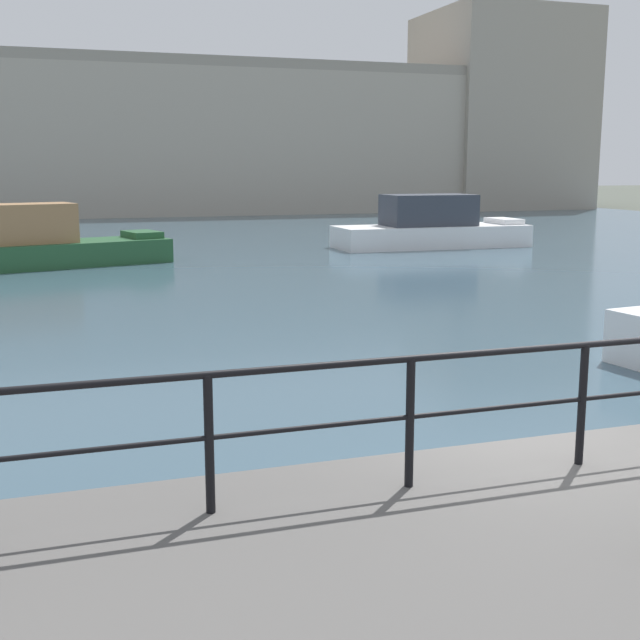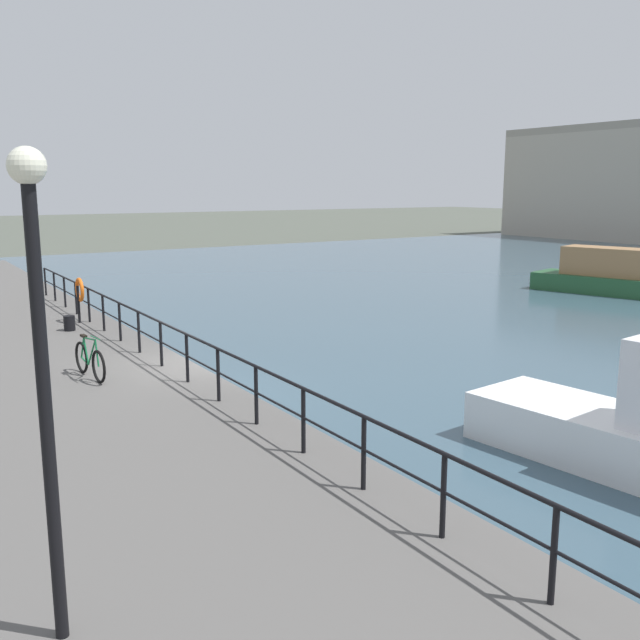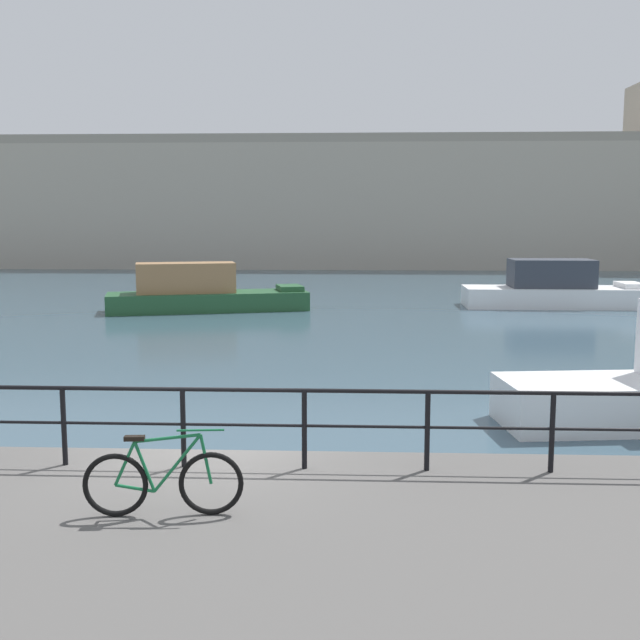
{
  "view_description": "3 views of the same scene",
  "coord_description": "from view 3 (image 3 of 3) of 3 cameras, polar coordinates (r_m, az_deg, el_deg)",
  "views": [
    {
      "loc": [
        -4.42,
        -6.48,
        3.47
      ],
      "look_at": [
        -0.8,
        4.31,
        1.35
      ],
      "focal_mm": 46.51,
      "sensor_mm": 36.0,
      "label": 1
    },
    {
      "loc": [
        15.25,
        -6.12,
        5.06
      ],
      "look_at": [
        -0.77,
        4.02,
        1.45
      ],
      "focal_mm": 39.38,
      "sensor_mm": 36.0,
      "label": 2
    },
    {
      "loc": [
        2.12,
        -10.42,
        4.23
      ],
      "look_at": [
        1.43,
        4.43,
        2.22
      ],
      "focal_mm": 42.75,
      "sensor_mm": 36.0,
      "label": 3
    }
  ],
  "objects": [
    {
      "name": "moored_harbor_tender",
      "position": [
        37.74,
        17.11,
        2.23
      ],
      "size": [
        8.43,
        2.74,
        2.26
      ],
      "rotation": [
        0.0,
        0.0,
        -0.01
      ],
      "color": "white",
      "rests_on": "water_basin"
    },
    {
      "name": "quay_railing",
      "position": [
        10.25,
        -10.23,
        -6.83
      ],
      "size": [
        25.75,
        0.07,
        1.08
      ],
      "color": "black",
      "rests_on": "quay_promenade"
    },
    {
      "name": "parked_bicycle",
      "position": [
        8.76,
        -11.67,
        -11.78
      ],
      "size": [
        1.77,
        0.22,
        0.98
      ],
      "rotation": [
        0.0,
        0.0,
        0.09
      ],
      "color": "black",
      "rests_on": "quay_promenade"
    },
    {
      "name": "moored_blue_motorboat",
      "position": [
        34.94,
        -8.83,
        2.01
      ],
      "size": [
        9.28,
        4.59,
        2.2
      ],
      "rotation": [
        0.0,
        0.0,
        0.26
      ],
      "color": "#23512D",
      "rests_on": "water_basin"
    },
    {
      "name": "ground_plane",
      "position": [
        11.44,
        -8.47,
        -14.08
      ],
      "size": [
        240.0,
        240.0,
        0.0
      ],
      "primitive_type": "plane",
      "color": "#4C5147"
    },
    {
      "name": "harbor_building",
      "position": [
        66.47,
        6.72,
        8.88
      ],
      "size": [
        76.44,
        11.21,
        15.71
      ],
      "color": "#A89E8E",
      "rests_on": "ground_plane"
    },
    {
      "name": "water_basin",
      "position": [
        40.9,
        -0.34,
        1.76
      ],
      "size": [
        80.0,
        60.0,
        0.01
      ],
      "primitive_type": "cube",
      "color": "#385160",
      "rests_on": "ground_plane"
    }
  ]
}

